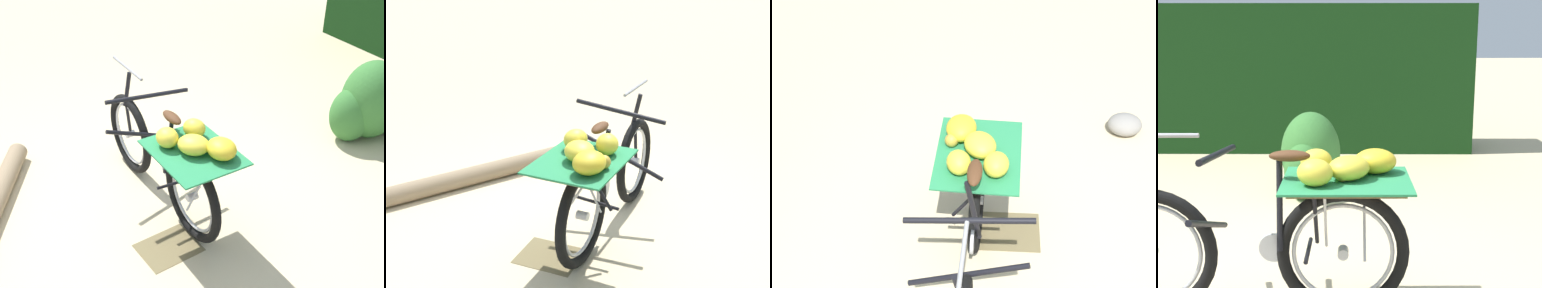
{
  "view_description": "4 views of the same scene",
  "coord_description": "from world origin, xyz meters",
  "views": [
    {
      "loc": [
        -1.63,
        -3.11,
        2.82
      ],
      "look_at": [
        0.19,
        -0.45,
        0.75
      ],
      "focal_mm": 49.26,
      "sensor_mm": 36.0,
      "label": 1
    },
    {
      "loc": [
        1.23,
        -3.27,
        2.02
      ],
      "look_at": [
        0.08,
        -0.56,
        0.88
      ],
      "focal_mm": 46.01,
      "sensor_mm": 36.0,
      "label": 2
    },
    {
      "loc": [
        0.06,
        2.03,
        3.23
      ],
      "look_at": [
        0.2,
        -0.49,
        0.94
      ],
      "focal_mm": 52.65,
      "sensor_mm": 36.0,
      "label": 3
    },
    {
      "loc": [
        -2.54,
        -0.46,
        1.54
      ],
      "look_at": [
        0.08,
        -0.6,
        0.98
      ],
      "focal_mm": 48.62,
      "sensor_mm": 36.0,
      "label": 4
    }
  ],
  "objects": [
    {
      "name": "ground_plane",
      "position": [
        0.0,
        0.0,
        0.0
      ],
      "size": [
        60.0,
        60.0,
        0.0
      ],
      "primitive_type": "plane",
      "color": "beige"
    },
    {
      "name": "leaf_litter_patch",
      "position": [
        -0.13,
        -0.6,
        0.0
      ],
      "size": [
        0.44,
        0.36,
        0.01
      ],
      "primitive_type": "cube",
      "color": "olive",
      "rests_on": "ground_plane"
    },
    {
      "name": "bicycle",
      "position": [
        0.14,
        -0.17,
        0.49
      ],
      "size": [
        0.71,
        1.79,
        1.03
      ],
      "rotation": [
        0.0,
        0.0,
        1.52
      ],
      "color": "black",
      "rests_on": "ground_plane"
    },
    {
      "name": "fallen_log",
      "position": [
        -1.27,
        0.25,
        0.09
      ],
      "size": [
        1.38,
        2.03,
        0.17
      ],
      "primitive_type": "cylinder",
      "rotation": [
        0.0,
        1.57,
        1.0
      ],
      "color": "#937A5B",
      "rests_on": "ground_plane"
    }
  ]
}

